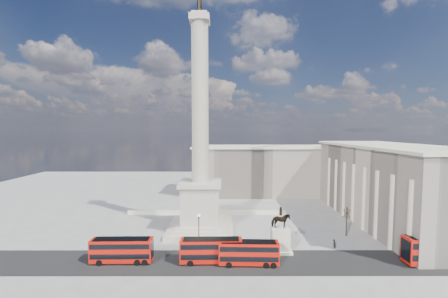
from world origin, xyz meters
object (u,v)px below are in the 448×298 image
red_bus_d (441,250)px  pedestrian_walking (278,248)px  red_bus_a (122,250)px  red_bus_c (249,253)px  pedestrian_standing (334,244)px  red_bus_b (212,250)px  pedestrian_crossing (237,241)px  nelsons_column (200,172)px  equestrian_statue (280,236)px  victorian_lamp (199,229)px

red_bus_d → pedestrian_walking: (-25.88, 4.42, -1.54)m
red_bus_a → red_bus_c: 21.06m
pedestrian_walking → pedestrian_standing: (10.88, 1.88, -0.09)m
red_bus_b → pedestrian_walking: 12.41m
red_bus_c → pedestrian_crossing: red_bus_c is taller
pedestrian_standing → pedestrian_walking: bearing=-20.0°
nelsons_column → equestrian_statue: nelsons_column is taller
red_bus_a → victorian_lamp: bearing=21.3°
red_bus_b → pedestrian_walking: red_bus_b is taller
pedestrian_standing → red_bus_b: bearing=-15.8°
red_bus_a → red_bus_d: 52.51m
nelsons_column → red_bus_a: 22.01m
equestrian_statue → pedestrian_standing: equestrian_statue is taller
nelsons_column → red_bus_b: size_ratio=4.87×
red_bus_d → pedestrian_crossing: (-32.99, 7.71, -1.68)m
red_bus_a → pedestrian_standing: red_bus_a is taller
red_bus_a → pedestrian_walking: red_bus_a is taller
pedestrian_standing → red_bus_c: bearing=-8.8°
nelsons_column → red_bus_c: bearing=-60.0°
pedestrian_standing → nelsons_column: bearing=-50.4°
red_bus_c → red_bus_b: bearing=175.3°
pedestrian_standing → red_bus_d: bearing=127.4°
red_bus_b → victorian_lamp: 6.04m
red_bus_b → red_bus_d: red_bus_d is taller
pedestrian_walking → red_bus_c: bearing=-130.4°
red_bus_b → equestrian_statue: size_ratio=1.22×
red_bus_b → victorian_lamp: victorian_lamp is taller
red_bus_d → nelsons_column: bearing=157.4°
red_bus_d → victorian_lamp: size_ratio=1.75×
red_bus_c → pedestrian_standing: size_ratio=5.84×
red_bus_d → pedestrian_standing: (-15.00, 6.30, -1.63)m
nelsons_column → red_bus_a: nelsons_column is taller
nelsons_column → pedestrian_walking: size_ratio=26.84×
equestrian_statue → pedestrian_walking: 2.06m
victorian_lamp → nelsons_column: bearing=92.8°
red_bus_b → red_bus_d: size_ratio=0.88×
red_bus_c → victorian_lamp: 10.67m
victorian_lamp → equestrian_statue: size_ratio=0.80×
equestrian_statue → pedestrian_walking: (-0.50, -0.23, -1.98)m
pedestrian_walking → equestrian_statue: bearing=36.1°
equestrian_statue → pedestrian_standing: bearing=9.0°
red_bus_d → pedestrian_standing: red_bus_d is taller
red_bus_a → pedestrian_crossing: 20.74m
red_bus_a → red_bus_d: (52.50, -0.79, 0.32)m
red_bus_a → pedestrian_walking: (26.62, 3.63, -1.22)m
red_bus_a → pedestrian_standing: (37.50, 5.51, -1.30)m
pedestrian_standing → pedestrian_crossing: bearing=-34.3°
pedestrian_walking → pedestrian_crossing: size_ratio=1.18×
nelsons_column → pedestrian_crossing: nelsons_column is taller
red_bus_b → red_bus_c: 6.21m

